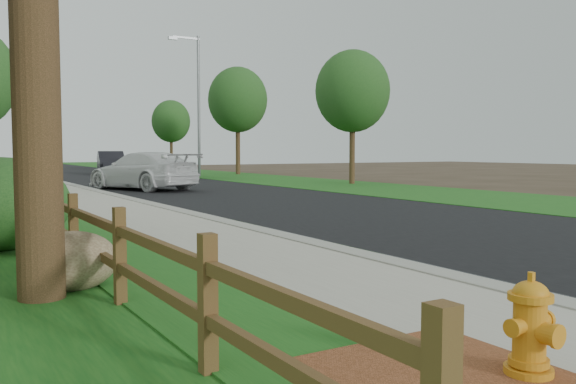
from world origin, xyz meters
TOP-DOWN VIEW (x-y plane):
  - ground at (0.00, 0.00)m, footprint 120.00×120.00m
  - road at (4.60, 35.00)m, footprint 8.00×90.00m
  - curb at (0.40, 35.00)m, footprint 0.40×90.00m
  - wet_gutter at (0.75, 35.00)m, footprint 0.50×90.00m
  - sidewalk at (-0.90, 35.00)m, footprint 2.20×90.00m
  - verge_far at (11.50, 35.00)m, footprint 6.00×90.00m
  - ranch_fence at (-3.60, 6.40)m, footprint 0.12×16.92m
  - fire_hydrant at (-1.70, -0.98)m, footprint 0.49×0.39m
  - white_suv at (2.54, 21.62)m, footprint 4.02×5.93m
  - dark_car_mid at (6.45, 33.39)m, footprint 2.76×4.84m
  - dark_car_far at (5.71, 38.87)m, footprint 2.56×5.07m
  - streetlight at (9.31, 32.07)m, footprint 2.02×0.21m
  - boulder at (-3.90, 3.84)m, footprint 1.33×1.17m
  - shrub_b at (-4.31, 7.58)m, footprint 2.94×2.94m
  - shrub_c at (-3.90, 10.59)m, footprint 2.30×2.30m
  - tree_near_right at (12.74, 20.45)m, footprint 3.66×3.66m
  - tree_mid_right at (13.00, 33.74)m, footprint 4.04×4.04m
  - tree_far_right at (11.73, 43.31)m, footprint 3.09×3.09m

SIDE VIEW (x-z plane):
  - ground at x=0.00m, z-range 0.00..0.00m
  - road at x=4.60m, z-range 0.00..0.02m
  - verge_far at x=11.50m, z-range 0.00..0.04m
  - wet_gutter at x=0.75m, z-range 0.02..0.02m
  - sidewalk at x=-0.90m, z-range 0.00..0.10m
  - curb at x=0.40m, z-range 0.00..0.12m
  - boulder at x=-3.90m, z-range 0.00..0.74m
  - fire_hydrant at x=-1.70m, z-range 0.07..0.82m
  - ranch_fence at x=-3.60m, z-range 0.07..1.17m
  - shrub_c at x=-3.90m, z-range 0.00..1.26m
  - dark_car_mid at x=6.45m, z-range 0.02..1.57m
  - shrub_b at x=-4.31m, z-range 0.00..1.60m
  - dark_car_far at x=5.71m, z-range 0.02..1.61m
  - white_suv at x=2.54m, z-range 0.02..1.61m
  - tree_far_right at x=11.73m, z-range 1.13..6.82m
  - tree_near_right at x=12.74m, z-range 1.27..7.86m
  - streetlight at x=9.31m, z-range 0.58..9.35m
  - tree_mid_right at x=13.00m, z-range 1.42..8.74m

